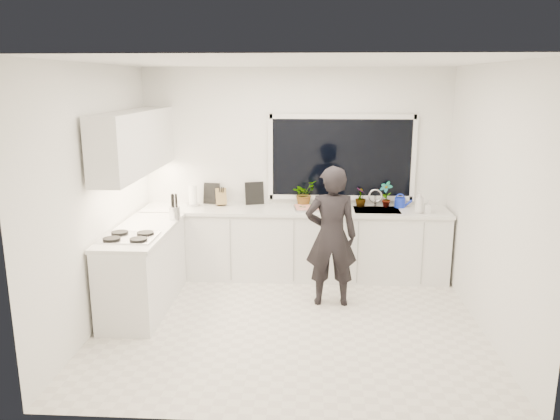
{
  "coord_description": "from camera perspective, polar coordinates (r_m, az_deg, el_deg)",
  "views": [
    {
      "loc": [
        0.21,
        -5.39,
        2.52
      ],
      "look_at": [
        -0.13,
        0.4,
        1.15
      ],
      "focal_mm": 35.0,
      "sensor_mm": 36.0,
      "label": 1
    }
  ],
  "objects": [
    {
      "name": "window",
      "position": [
        7.19,
        6.45,
        5.46
      ],
      "size": [
        1.8,
        0.02,
        1.0
      ],
      "primitive_type": "cube",
      "color": "black",
      "rests_on": "wall_back"
    },
    {
      "name": "pizza_tray",
      "position": [
        6.99,
        3.43,
        0.17
      ],
      "size": [
        0.53,
        0.42,
        0.03
      ],
      "primitive_type": "cube",
      "rotation": [
        0.0,
        0.0,
        0.15
      ],
      "color": "silver",
      "rests_on": "countertop_back"
    },
    {
      "name": "wall_left",
      "position": [
        5.95,
        -18.67,
        1.23
      ],
      "size": [
        0.02,
        3.5,
        2.7
      ],
      "primitive_type": "cube",
      "color": "white",
      "rests_on": "ground"
    },
    {
      "name": "paper_towel_roll",
      "position": [
        7.26,
        -9.08,
        1.45
      ],
      "size": [
        0.14,
        0.14,
        0.26
      ],
      "primitive_type": "cylinder",
      "rotation": [
        0.0,
        0.0,
        0.3
      ],
      "color": "white",
      "rests_on": "countertop_back"
    },
    {
      "name": "sink",
      "position": [
        7.08,
        10.05,
        -0.38
      ],
      "size": [
        0.58,
        0.42,
        0.14
      ],
      "primitive_type": "cube",
      "color": "silver",
      "rests_on": "countertop_back"
    },
    {
      "name": "watering_can",
      "position": [
        7.26,
        12.42,
        0.77
      ],
      "size": [
        0.16,
        0.16,
        0.13
      ],
      "primitive_type": "cylinder",
      "rotation": [
        0.0,
        0.0,
        -0.18
      ],
      "color": "#142BBD",
      "rests_on": "countertop_back"
    },
    {
      "name": "upper_cabinets",
      "position": [
        6.44,
        -14.88,
        6.89
      ],
      "size": [
        0.34,
        2.1,
        0.7
      ],
      "primitive_type": "cube",
      "color": "white",
      "rests_on": "wall_left"
    },
    {
      "name": "ceiling",
      "position": [
        5.4,
        1.14,
        15.3
      ],
      "size": [
        4.0,
        3.5,
        0.02
      ],
      "primitive_type": "cube",
      "color": "white",
      "rests_on": "wall_back"
    },
    {
      "name": "base_cabinets_back",
      "position": [
        7.15,
        1.51,
        -3.61
      ],
      "size": [
        3.92,
        0.58,
        0.88
      ],
      "primitive_type": "cube",
      "color": "white",
      "rests_on": "floor"
    },
    {
      "name": "faucet",
      "position": [
        7.24,
        9.93,
        1.23
      ],
      "size": [
        0.03,
        0.03,
        0.22
      ],
      "primitive_type": "cylinder",
      "color": "silver",
      "rests_on": "countertop_back"
    },
    {
      "name": "floor",
      "position": [
        5.96,
        1.01,
        -11.84
      ],
      "size": [
        4.0,
        3.5,
        0.02
      ],
      "primitive_type": "cube",
      "color": "beige",
      "rests_on": "ground"
    },
    {
      "name": "herb_plants",
      "position": [
        7.15,
        5.02,
        1.65
      ],
      "size": [
        1.37,
        0.4,
        0.34
      ],
      "color": "#26662D",
      "rests_on": "countertop_back"
    },
    {
      "name": "wall_back",
      "position": [
        7.25,
        1.64,
        4.0
      ],
      "size": [
        4.0,
        0.02,
        2.7
      ],
      "primitive_type": "cube",
      "color": "white",
      "rests_on": "ground"
    },
    {
      "name": "utensil_crock",
      "position": [
        6.57,
        -10.94,
        -0.32
      ],
      "size": [
        0.14,
        0.14,
        0.16
      ],
      "primitive_type": "cylinder",
      "rotation": [
        0.0,
        0.0,
        0.05
      ],
      "color": "silver",
      "rests_on": "countertop_left"
    },
    {
      "name": "base_cabinets_left",
      "position": [
        6.39,
        -14.06,
        -6.12
      ],
      "size": [
        0.58,
        1.6,
        0.88
      ],
      "primitive_type": "cube",
      "color": "white",
      "rests_on": "floor"
    },
    {
      "name": "pizza",
      "position": [
        6.99,
        3.43,
        0.31
      ],
      "size": [
        0.48,
        0.38,
        0.01
      ],
      "primitive_type": "cube",
      "rotation": [
        0.0,
        0.0,
        0.15
      ],
      "color": "#AE2117",
      "rests_on": "pizza_tray"
    },
    {
      "name": "person",
      "position": [
        6.21,
        5.37,
        -2.76
      ],
      "size": [
        0.6,
        0.41,
        1.62
      ],
      "primitive_type": "imported",
      "rotation": [
        0.0,
        0.0,
        3.18
      ],
      "color": "black",
      "rests_on": "floor"
    },
    {
      "name": "countertop_left",
      "position": [
        6.25,
        -14.3,
        -2.14
      ],
      "size": [
        0.62,
        1.6,
        0.04
      ],
      "primitive_type": "cube",
      "color": "silver",
      "rests_on": "base_cabinets_left"
    },
    {
      "name": "countertop_back",
      "position": [
        7.02,
        1.53,
        -0.04
      ],
      "size": [
        3.94,
        0.62,
        0.04
      ],
      "primitive_type": "cube",
      "color": "silver",
      "rests_on": "base_cabinets_back"
    },
    {
      "name": "knife_block",
      "position": [
        7.23,
        -6.17,
        1.34
      ],
      "size": [
        0.15,
        0.14,
        0.22
      ],
      "primitive_type": "cube",
      "rotation": [
        0.0,
        0.0,
        0.31
      ],
      "color": "#9A6847",
      "rests_on": "countertop_back"
    },
    {
      "name": "soap_bottles",
      "position": [
        6.98,
        14.56,
        0.68
      ],
      "size": [
        0.21,
        0.11,
        0.28
      ],
      "color": "#D8BF66",
      "rests_on": "countertop_back"
    },
    {
      "name": "stovetop",
      "position": [
        5.93,
        -15.51,
        -2.71
      ],
      "size": [
        0.56,
        0.48,
        0.03
      ],
      "primitive_type": "cube",
      "color": "black",
      "rests_on": "countertop_left"
    },
    {
      "name": "picture_frame_large",
      "position": [
        7.35,
        -7.17,
        1.74
      ],
      "size": [
        0.22,
        0.06,
        0.28
      ],
      "primitive_type": "cube",
      "rotation": [
        0.0,
        0.0,
        -0.19
      ],
      "color": "black",
      "rests_on": "countertop_back"
    },
    {
      "name": "wall_right",
      "position": [
        5.8,
        21.33,
        0.73
      ],
      "size": [
        0.02,
        3.5,
        2.7
      ],
      "primitive_type": "cube",
      "color": "white",
      "rests_on": "ground"
    },
    {
      "name": "picture_frame_small",
      "position": [
        7.27,
        -2.69,
        1.77
      ],
      "size": [
        0.24,
        0.09,
        0.3
      ],
      "primitive_type": "cube",
      "rotation": [
        0.0,
        0.0,
        0.3
      ],
      "color": "black",
      "rests_on": "countertop_back"
    }
  ]
}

